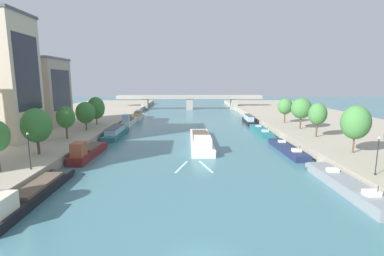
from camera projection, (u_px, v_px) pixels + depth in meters
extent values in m
cube|color=#A89E89|center=(46.00, 127.00, 72.69)|extent=(36.00, 170.00, 1.61)
cube|color=#A89E89|center=(334.00, 126.00, 73.90)|extent=(36.00, 170.00, 1.61)
cube|color=silver|center=(201.00, 141.00, 57.21)|extent=(4.07, 21.67, 1.15)
cube|color=silver|center=(199.00, 131.00, 68.21)|extent=(3.83, 1.25, 0.94)
cube|color=silver|center=(201.00, 138.00, 57.11)|extent=(4.15, 21.67, 0.06)
cube|color=white|center=(203.00, 142.00, 49.70)|extent=(3.03, 4.34, 1.72)
cube|color=black|center=(202.00, 138.00, 51.80)|extent=(2.42, 0.03, 0.48)
cube|color=brown|center=(200.00, 135.00, 59.21)|extent=(3.16, 11.27, 0.36)
cylinder|color=#232328|center=(206.00, 143.00, 50.62)|extent=(0.07, 0.07, 1.10)
cube|color=silver|center=(206.00, 166.00, 42.40)|extent=(1.99, 5.87, 0.03)
cube|color=silver|center=(182.00, 167.00, 42.34)|extent=(2.01, 5.86, 0.03)
cube|color=black|center=(31.00, 196.00, 30.41)|extent=(2.92, 15.35, 0.95)
cube|color=black|center=(64.00, 172.00, 38.29)|extent=(2.69, 1.22, 0.84)
cube|color=black|center=(31.00, 192.00, 30.32)|extent=(2.98, 15.35, 0.06)
cube|color=black|center=(8.00, 196.00, 26.51)|extent=(1.69, 0.04, 0.49)
cube|color=brown|center=(38.00, 185.00, 31.80)|extent=(2.25, 7.99, 0.36)
cylinder|color=#232328|center=(7.00, 206.00, 25.69)|extent=(0.07, 0.07, 1.10)
cube|color=maroon|center=(89.00, 153.00, 47.81)|extent=(2.75, 12.14, 1.19)
cube|color=maroon|center=(101.00, 144.00, 54.08)|extent=(2.34, 1.31, 0.96)
cube|color=maroon|center=(89.00, 150.00, 47.70)|extent=(2.80, 12.14, 0.06)
cube|color=#9E5133|center=(79.00, 149.00, 43.47)|extent=(1.88, 2.46, 2.12)
cube|color=black|center=(82.00, 145.00, 44.61)|extent=(1.46, 0.07, 0.59)
cube|color=brown|center=(91.00, 147.00, 48.86)|extent=(2.06, 6.33, 0.36)
cylinder|color=#232328|center=(82.00, 152.00, 44.03)|extent=(0.07, 0.07, 1.10)
cube|color=#23666B|center=(116.00, 134.00, 64.94)|extent=(2.99, 14.27, 1.02)
cube|color=#23666B|center=(123.00, 128.00, 72.29)|extent=(2.80, 1.23, 0.87)
cube|color=#23666B|center=(116.00, 132.00, 64.85)|extent=(3.05, 14.27, 0.06)
cube|color=#9EBCD6|center=(115.00, 130.00, 64.03)|extent=(2.44, 9.13, 1.26)
cube|color=#4C4C51|center=(115.00, 127.00, 63.92)|extent=(2.62, 9.41, 0.08)
cylinder|color=#232328|center=(113.00, 133.00, 60.54)|extent=(0.07, 0.07, 1.10)
cube|color=silver|center=(129.00, 123.00, 81.58)|extent=(2.25, 11.30, 1.27)
cube|color=silver|center=(133.00, 119.00, 87.47)|extent=(2.11, 1.27, 1.01)
cube|color=silver|center=(129.00, 120.00, 81.47)|extent=(2.29, 11.30, 0.06)
cube|color=#9EBCD6|center=(126.00, 118.00, 77.50)|extent=(1.67, 2.26, 2.15)
cube|color=black|center=(127.00, 117.00, 78.57)|extent=(1.33, 0.03, 0.60)
cube|color=brown|center=(130.00, 119.00, 82.55)|extent=(1.75, 5.88, 0.36)
cylinder|color=#232328|center=(128.00, 120.00, 78.04)|extent=(0.07, 0.07, 1.10)
cube|color=silver|center=(139.00, 117.00, 95.07)|extent=(2.60, 11.80, 1.08)
cube|color=silver|center=(141.00, 114.00, 101.17)|extent=(2.08, 1.31, 0.90)
cube|color=silver|center=(139.00, 115.00, 94.98)|extent=(2.64, 11.80, 0.06)
cube|color=tan|center=(139.00, 113.00, 94.27)|extent=(2.05, 7.57, 1.52)
cube|color=#4C4C51|center=(139.00, 111.00, 94.13)|extent=(2.18, 7.80, 0.08)
cylinder|color=#232328|center=(138.00, 115.00, 91.43)|extent=(0.07, 0.07, 1.10)
cube|color=gray|center=(347.00, 186.00, 33.01)|extent=(2.96, 15.11, 1.23)
cube|color=gray|center=(316.00, 165.00, 40.75)|extent=(2.58, 1.30, 0.98)
cube|color=gray|center=(347.00, 181.00, 32.90)|extent=(3.02, 15.11, 0.06)
cube|color=white|center=(333.00, 170.00, 36.13)|extent=(1.36, 0.92, 0.40)
cube|color=white|center=(372.00, 193.00, 28.70)|extent=(1.50, 1.13, 0.48)
cylinder|color=#232328|center=(378.00, 191.00, 28.36)|extent=(0.07, 0.07, 1.10)
cube|color=#1E284C|center=(288.00, 149.00, 50.92)|extent=(2.78, 14.11, 1.02)
cube|color=#1E284C|center=(275.00, 140.00, 58.17)|extent=(2.45, 1.26, 0.87)
cube|color=#1E284C|center=(288.00, 146.00, 50.83)|extent=(2.83, 14.11, 0.06)
cube|color=beige|center=(282.00, 141.00, 53.84)|extent=(1.29, 0.92, 0.40)
cube|color=beige|center=(297.00, 150.00, 46.90)|extent=(1.43, 1.12, 0.48)
cylinder|color=#232328|center=(300.00, 149.00, 46.58)|extent=(0.07, 0.07, 1.10)
cube|color=#23666B|center=(261.00, 131.00, 69.06)|extent=(3.22, 14.54, 0.99)
cube|color=#23666B|center=(255.00, 126.00, 76.52)|extent=(2.68, 1.29, 0.86)
cube|color=#23666B|center=(261.00, 129.00, 68.98)|extent=(3.28, 14.54, 0.06)
cube|color=#9EBCD6|center=(258.00, 126.00, 72.07)|extent=(1.42, 0.94, 0.40)
cube|color=#9EBCD6|center=(265.00, 131.00, 64.94)|extent=(1.56, 1.15, 0.48)
cylinder|color=#232328|center=(267.00, 130.00, 64.60)|extent=(0.07, 0.07, 1.10)
cube|color=black|center=(248.00, 122.00, 83.48)|extent=(2.43, 11.24, 1.11)
cube|color=black|center=(245.00, 119.00, 89.31)|extent=(1.98, 1.30, 0.92)
cube|color=black|center=(248.00, 120.00, 83.38)|extent=(2.47, 11.24, 0.06)
cube|color=#9EBCD6|center=(249.00, 118.00, 82.70)|extent=(1.92, 7.20, 1.46)
cube|color=#4C4C51|center=(249.00, 115.00, 82.57)|extent=(2.05, 7.42, 0.08)
cylinder|color=#232328|center=(252.00, 120.00, 79.97)|extent=(0.07, 0.07, 1.10)
cylinder|color=brown|center=(38.00, 144.00, 43.02)|extent=(0.38, 0.38, 3.06)
ellipsoid|color=#387533|center=(36.00, 125.00, 42.52)|extent=(4.40, 4.40, 5.23)
cylinder|color=brown|center=(67.00, 131.00, 54.49)|extent=(0.35, 0.35, 3.06)
ellipsoid|color=#387533|center=(66.00, 117.00, 54.03)|extent=(3.47, 3.47, 4.21)
cylinder|color=brown|center=(86.00, 124.00, 64.13)|extent=(0.29, 0.29, 2.63)
ellipsoid|color=#387533|center=(86.00, 113.00, 63.69)|extent=(4.34, 4.34, 4.87)
cylinder|color=brown|center=(97.00, 119.00, 72.06)|extent=(0.30, 0.30, 2.66)
ellipsoid|color=#387533|center=(96.00, 108.00, 71.58)|extent=(4.35, 4.35, 5.64)
cylinder|color=brown|center=(354.00, 142.00, 43.88)|extent=(0.26, 0.26, 3.38)
ellipsoid|color=#427F3D|center=(356.00, 122.00, 43.35)|extent=(4.32, 4.32, 5.26)
cylinder|color=brown|center=(317.00, 128.00, 56.19)|extent=(0.35, 0.35, 3.42)
ellipsoid|color=#427F3D|center=(318.00, 114.00, 55.70)|extent=(3.53, 3.53, 4.38)
cylinder|color=brown|center=(300.00, 121.00, 65.57)|extent=(0.36, 0.36, 3.46)
ellipsoid|color=#427F3D|center=(301.00, 108.00, 65.06)|extent=(4.59, 4.59, 4.76)
cylinder|color=brown|center=(285.00, 117.00, 74.59)|extent=(0.35, 0.35, 3.24)
ellipsoid|color=#427F3D|center=(285.00, 106.00, 74.12)|extent=(3.85, 3.85, 4.19)
cylinder|color=black|center=(29.00, 152.00, 35.60)|extent=(0.11, 0.11, 4.49)
sphere|color=#EAE5C6|center=(27.00, 134.00, 35.20)|extent=(0.28, 0.28, 0.28)
cylinder|color=black|center=(31.00, 169.00, 35.96)|extent=(0.22, 0.22, 0.20)
cylinder|color=black|center=(377.00, 157.00, 33.50)|extent=(0.11, 0.11, 4.42)
sphere|color=#EAE5C6|center=(379.00, 138.00, 33.11)|extent=(0.28, 0.28, 0.28)
cylinder|color=black|center=(375.00, 174.00, 33.86)|extent=(0.22, 0.22, 0.20)
cube|color=#232833|center=(28.00, 73.00, 51.42)|extent=(0.04, 7.95, 13.67)
cube|color=#A89989|center=(37.00, 93.00, 69.38)|extent=(12.01, 12.19, 16.12)
cube|color=slate|center=(34.00, 59.00, 67.97)|extent=(12.37, 12.56, 0.50)
cube|color=#232833|center=(62.00, 90.00, 69.34)|extent=(0.04, 9.75, 9.67)
cube|color=#9E998E|center=(190.00, 98.00, 123.38)|extent=(63.32, 4.40, 0.60)
cube|color=#9E998E|center=(190.00, 97.00, 121.28)|extent=(63.32, 0.30, 0.90)
cube|color=#9E998E|center=(189.00, 96.00, 125.22)|extent=(63.32, 0.30, 0.90)
cube|color=#9E998E|center=(145.00, 104.00, 123.51)|extent=(2.80, 3.60, 4.72)
cube|color=#9E998E|center=(190.00, 104.00, 123.83)|extent=(2.80, 3.60, 4.72)
cube|color=#9E998E|center=(234.00, 104.00, 124.15)|extent=(2.80, 3.60, 4.72)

